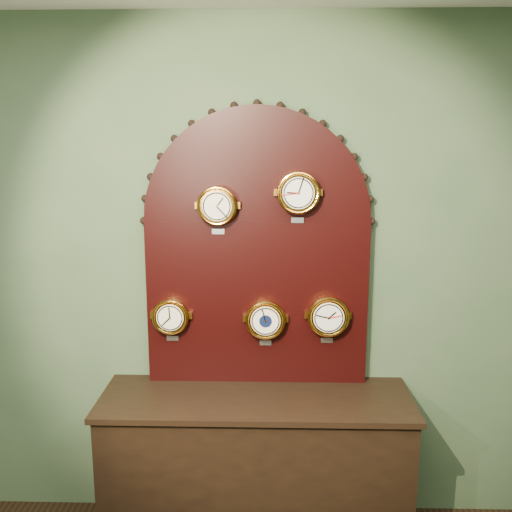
{
  "coord_description": "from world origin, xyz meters",
  "views": [
    {
      "loc": [
        0.07,
        -0.53,
        2.14
      ],
      "look_at": [
        0.0,
        2.25,
        1.58
      ],
      "focal_mm": 39.7,
      "sensor_mm": 36.0,
      "label": 1
    }
  ],
  "objects_px": {
    "arabic_clock": "(298,193)",
    "hygrometer": "(171,316)",
    "display_board": "(257,240)",
    "roman_clock": "(217,206)",
    "tide_clock": "(328,316)",
    "shop_counter": "(256,471)",
    "barometer": "(266,319)"
  },
  "relations": [
    {
      "from": "arabic_clock",
      "to": "hygrometer",
      "type": "relative_size",
      "value": 1.09
    },
    {
      "from": "display_board",
      "to": "roman_clock",
      "type": "distance_m",
      "value": 0.29
    },
    {
      "from": "tide_clock",
      "to": "roman_clock",
      "type": "bearing_deg",
      "value": 179.96
    },
    {
      "from": "shop_counter",
      "to": "hygrometer",
      "type": "distance_m",
      "value": 0.95
    },
    {
      "from": "display_board",
      "to": "arabic_clock",
      "type": "xyz_separation_m",
      "value": [
        0.21,
        -0.07,
        0.26
      ]
    },
    {
      "from": "display_board",
      "to": "arabic_clock",
      "type": "distance_m",
      "value": 0.34
    },
    {
      "from": "display_board",
      "to": "arabic_clock",
      "type": "bearing_deg",
      "value": -17.3
    },
    {
      "from": "shop_counter",
      "to": "tide_clock",
      "type": "bearing_deg",
      "value": 21.82
    },
    {
      "from": "shop_counter",
      "to": "arabic_clock",
      "type": "height_order",
      "value": "arabic_clock"
    },
    {
      "from": "hygrometer",
      "to": "barometer",
      "type": "relative_size",
      "value": 0.94
    },
    {
      "from": "arabic_clock",
      "to": "tide_clock",
      "type": "bearing_deg",
      "value": -0.01
    },
    {
      "from": "arabic_clock",
      "to": "barometer",
      "type": "bearing_deg",
      "value": -180.0
    },
    {
      "from": "shop_counter",
      "to": "display_board",
      "type": "bearing_deg",
      "value": 90.0
    },
    {
      "from": "shop_counter",
      "to": "display_board",
      "type": "height_order",
      "value": "display_board"
    },
    {
      "from": "hygrometer",
      "to": "shop_counter",
      "type": "bearing_deg",
      "value": -18.39
    },
    {
      "from": "arabic_clock",
      "to": "roman_clock",
      "type": "bearing_deg",
      "value": 179.95
    },
    {
      "from": "shop_counter",
      "to": "tide_clock",
      "type": "height_order",
      "value": "tide_clock"
    },
    {
      "from": "barometer",
      "to": "tide_clock",
      "type": "height_order",
      "value": "tide_clock"
    },
    {
      "from": "arabic_clock",
      "to": "hygrometer",
      "type": "distance_m",
      "value": 0.95
    },
    {
      "from": "arabic_clock",
      "to": "hygrometer",
      "type": "bearing_deg",
      "value": 179.95
    },
    {
      "from": "arabic_clock",
      "to": "tide_clock",
      "type": "distance_m",
      "value": 0.68
    },
    {
      "from": "roman_clock",
      "to": "display_board",
      "type": "bearing_deg",
      "value": 17.95
    },
    {
      "from": "arabic_clock",
      "to": "barometer",
      "type": "distance_m",
      "value": 0.7
    },
    {
      "from": "tide_clock",
      "to": "shop_counter",
      "type": "bearing_deg",
      "value": -158.18
    },
    {
      "from": "hygrometer",
      "to": "barometer",
      "type": "xyz_separation_m",
      "value": [
        0.51,
        -0.0,
        -0.01
      ]
    },
    {
      "from": "shop_counter",
      "to": "barometer",
      "type": "xyz_separation_m",
      "value": [
        0.05,
        0.15,
        0.8
      ]
    },
    {
      "from": "shop_counter",
      "to": "arabic_clock",
      "type": "relative_size",
      "value": 5.89
    },
    {
      "from": "hygrometer",
      "to": "roman_clock",
      "type": "bearing_deg",
      "value": -0.05
    },
    {
      "from": "display_board",
      "to": "barometer",
      "type": "height_order",
      "value": "display_board"
    },
    {
      "from": "display_board",
      "to": "tide_clock",
      "type": "xyz_separation_m",
      "value": [
        0.38,
        -0.07,
        -0.4
      ]
    },
    {
      "from": "display_board",
      "to": "hygrometer",
      "type": "bearing_deg",
      "value": -171.92
    },
    {
      "from": "roman_clock",
      "to": "arabic_clock",
      "type": "relative_size",
      "value": 0.95
    }
  ]
}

